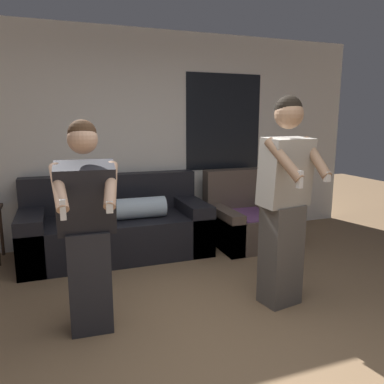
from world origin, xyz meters
TOP-DOWN VIEW (x-y plane):
  - ground_plane at (0.00, 0.00)m, footprint 14.00×14.00m
  - wall_back at (0.02, 2.91)m, footprint 6.30×0.07m
  - couch at (-0.40, 2.40)m, footprint 2.13×0.95m
  - armchair at (1.25, 2.26)m, footprint 0.89×0.93m
  - person_left at (-0.83, 0.78)m, footprint 0.47×0.52m
  - person_right at (0.76, 0.68)m, footprint 0.48×0.52m

SIDE VIEW (x-z plane):
  - ground_plane at x=0.00m, z-range 0.00..0.00m
  - armchair at x=1.25m, z-range -0.17..0.75m
  - couch at x=-0.40m, z-range -0.14..0.78m
  - person_left at x=-0.83m, z-range 0.01..1.59m
  - person_right at x=0.76m, z-range 0.03..1.80m
  - wall_back at x=0.02m, z-range 0.00..2.70m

